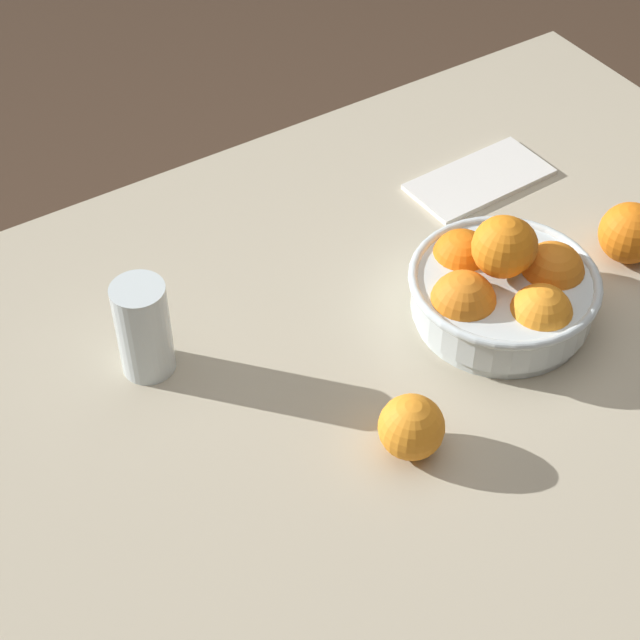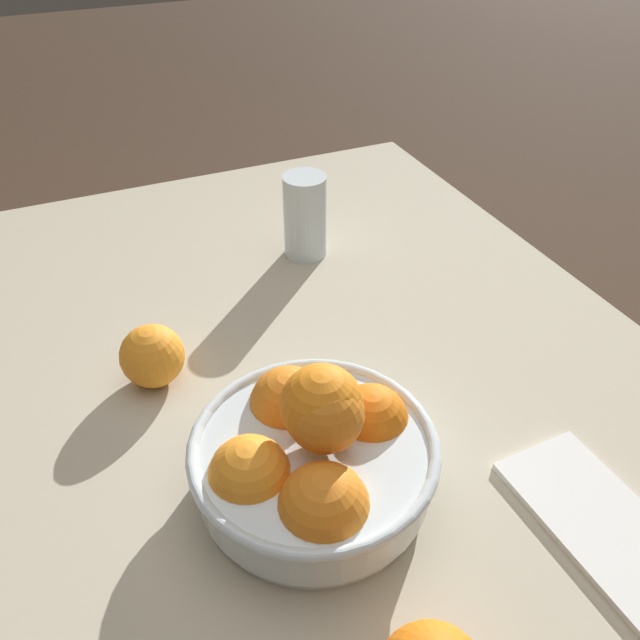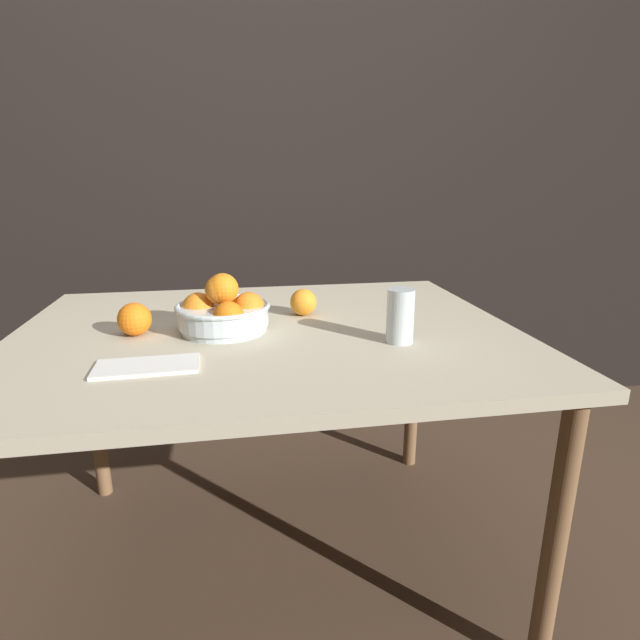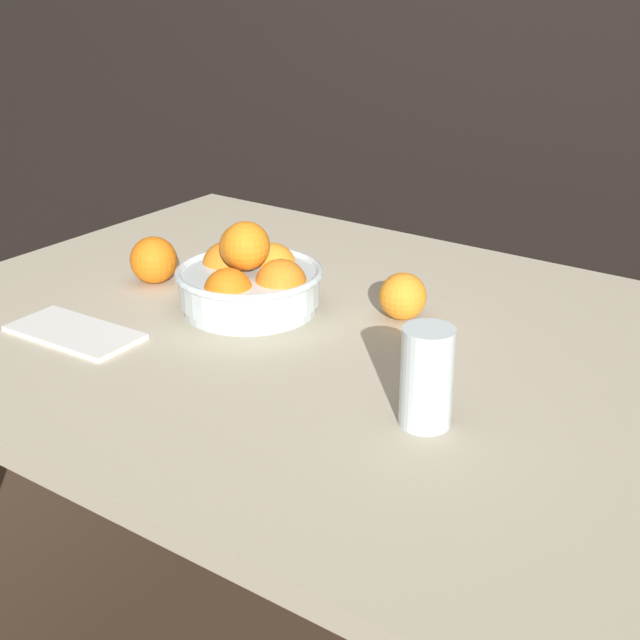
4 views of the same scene
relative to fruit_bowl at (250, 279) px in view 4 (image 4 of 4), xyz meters
name	(u,v)px [view 4 (image 4 of 4)]	position (x,y,z in m)	size (l,w,h in m)	color
dining_table	(305,366)	(0.11, 0.00, -0.12)	(1.29, 1.01, 0.74)	#B7AD93
fruit_bowl	(250,279)	(0.00, 0.00, 0.00)	(0.24, 0.24, 0.15)	silver
juice_glass	(426,382)	(0.42, -0.16, 0.00)	(0.07, 0.07, 0.13)	#F4A314
orange_loose_near_bowl	(153,260)	(-0.22, 0.00, -0.01)	(0.08, 0.08, 0.08)	orange
orange_loose_front	(403,296)	(0.22, 0.11, -0.02)	(0.08, 0.08, 0.08)	orange
napkin	(75,333)	(-0.16, -0.24, -0.05)	(0.21, 0.10, 0.01)	white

